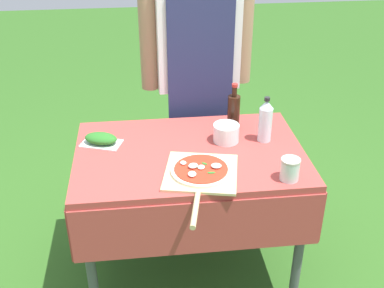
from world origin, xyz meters
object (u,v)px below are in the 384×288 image
(mixing_tub, at_px, (226,133))
(oil_bottle, at_px, (234,112))
(sauce_jar, at_px, (290,170))
(prep_table, at_px, (190,169))
(pizza_on_peel, at_px, (201,173))
(herb_container, at_px, (101,139))
(water_bottle, at_px, (265,121))
(person_cook, at_px, (197,60))

(mixing_tub, bearing_deg, oil_bottle, 64.25)
(mixing_tub, xyz_separation_m, sauce_jar, (0.22, -0.38, -0.00))
(prep_table, relative_size, mixing_tub, 8.67)
(sauce_jar, bearing_deg, pizza_on_peel, 168.85)
(prep_table, xyz_separation_m, pizza_on_peel, (0.03, -0.22, 0.11))
(mixing_tub, height_order, sauce_jar, sauce_jar)
(oil_bottle, xyz_separation_m, herb_container, (-0.69, -0.08, -0.07))
(pizza_on_peel, bearing_deg, herb_container, 155.65)
(water_bottle, relative_size, herb_container, 1.07)
(oil_bottle, xyz_separation_m, water_bottle, (0.13, -0.14, 0.01))
(water_bottle, bearing_deg, herb_container, 176.15)
(pizza_on_peel, bearing_deg, prep_table, 108.97)
(sauce_jar, bearing_deg, oil_bottle, 107.42)
(prep_table, relative_size, oil_bottle, 4.41)
(mixing_tub, bearing_deg, herb_container, 176.28)
(water_bottle, xyz_separation_m, sauce_jar, (0.02, -0.36, -0.07))
(pizza_on_peel, distance_m, herb_container, 0.57)
(water_bottle, bearing_deg, person_cook, 118.89)
(prep_table, height_order, pizza_on_peel, pizza_on_peel)
(pizza_on_peel, relative_size, mixing_tub, 4.41)
(water_bottle, height_order, herb_container, water_bottle)
(prep_table, height_order, herb_container, herb_container)
(mixing_tub, bearing_deg, water_bottle, -4.27)
(person_cook, xyz_separation_m, herb_container, (-0.54, -0.45, -0.23))
(prep_table, relative_size, pizza_on_peel, 1.97)
(water_bottle, distance_m, mixing_tub, 0.21)
(herb_container, bearing_deg, oil_bottle, 6.92)
(person_cook, distance_m, water_bottle, 0.60)
(oil_bottle, bearing_deg, herb_container, -173.08)
(person_cook, distance_m, sauce_jar, 0.95)
(prep_table, height_order, oil_bottle, oil_bottle)
(prep_table, distance_m, mixing_tub, 0.26)
(water_bottle, xyz_separation_m, herb_container, (-0.82, 0.06, -0.08))
(sauce_jar, bearing_deg, herb_container, 153.70)
(pizza_on_peel, height_order, sauce_jar, sauce_jar)
(mixing_tub, distance_m, sauce_jar, 0.43)
(person_cook, height_order, sauce_jar, person_cook)
(oil_bottle, relative_size, mixing_tub, 1.96)
(water_bottle, bearing_deg, prep_table, -170.06)
(herb_container, relative_size, mixing_tub, 1.70)
(water_bottle, bearing_deg, sauce_jar, -86.34)
(prep_table, distance_m, sauce_jar, 0.53)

